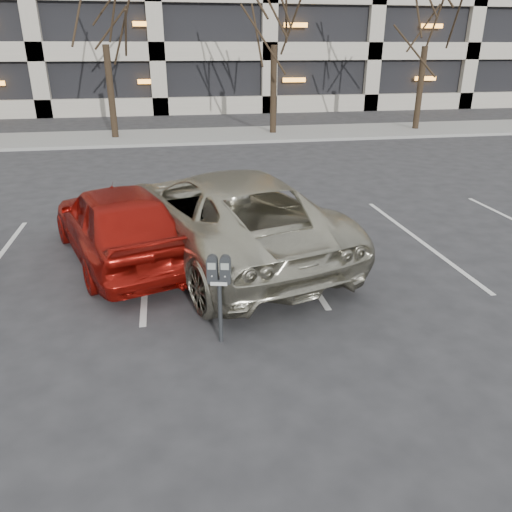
# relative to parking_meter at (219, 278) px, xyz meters

# --- Properties ---
(ground) EXTENTS (140.00, 140.00, 0.00)m
(ground) POSITION_rel_parking_meter_xyz_m (0.33, 0.86, -0.96)
(ground) COLOR #28282B
(ground) RESTS_ON ground
(sidewalk) EXTENTS (80.00, 4.00, 0.12)m
(sidewalk) POSITION_rel_parking_meter_xyz_m (0.33, 16.86, -0.90)
(sidewalk) COLOR gray
(sidewalk) RESTS_ON ground
(stall_lines) EXTENTS (16.90, 5.20, 0.00)m
(stall_lines) POSITION_rel_parking_meter_xyz_m (-1.07, 3.16, -0.95)
(stall_lines) COLOR silver
(stall_lines) RESTS_ON ground
(parking_meter) EXTENTS (0.34, 0.19, 1.25)m
(parking_meter) POSITION_rel_parking_meter_xyz_m (0.00, 0.00, 0.00)
(parking_meter) COLOR black
(parking_meter) RESTS_ON ground
(suv_silver) EXTENTS (4.33, 6.50, 1.66)m
(suv_silver) POSITION_rel_parking_meter_xyz_m (0.46, 3.08, -0.13)
(suv_silver) COLOR #ADA993
(suv_silver) RESTS_ON ground
(car_red) EXTENTS (3.07, 4.73, 1.50)m
(car_red) POSITION_rel_parking_meter_xyz_m (-1.52, 3.18, -0.21)
(car_red) COLOR #9B140E
(car_red) RESTS_ON ground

